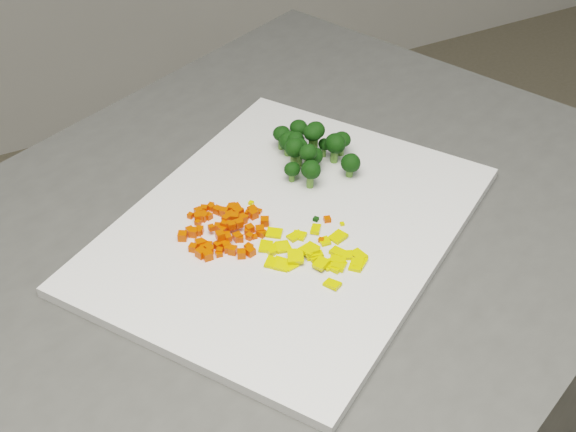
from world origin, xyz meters
name	(u,v)px	position (x,y,z in m)	size (l,w,h in m)	color
cutting_board	(288,227)	(-0.31, 0.30, 0.91)	(0.41, 0.32, 0.01)	white
carrot_pile	(224,223)	(-0.38, 0.32, 0.92)	(0.09, 0.09, 0.03)	#EC3302
pepper_pile	(312,250)	(-0.31, 0.25, 0.92)	(0.10, 0.10, 0.01)	yellow
broccoli_pile	(306,150)	(-0.25, 0.38, 0.94)	(0.11, 0.11, 0.05)	black
carrot_cube_0	(231,225)	(-0.37, 0.31, 0.92)	(0.01, 0.01, 0.01)	#EC3302
carrot_cube_1	(226,245)	(-0.38, 0.29, 0.91)	(0.01, 0.01, 0.01)	#EC3302
carrot_cube_2	(242,219)	(-0.35, 0.32, 0.92)	(0.01, 0.01, 0.01)	#EC3302
carrot_cube_3	(203,247)	(-0.41, 0.30, 0.91)	(0.01, 0.01, 0.01)	#EC3302
carrot_cube_4	(190,231)	(-0.41, 0.33, 0.91)	(0.01, 0.01, 0.01)	#EC3302
carrot_cube_5	(224,212)	(-0.36, 0.34, 0.91)	(0.01, 0.01, 0.01)	#EC3302
carrot_cube_6	(211,228)	(-0.39, 0.32, 0.92)	(0.01, 0.01, 0.01)	#EC3302
carrot_cube_7	(251,228)	(-0.35, 0.31, 0.91)	(0.01, 0.01, 0.01)	#EC3302
carrot_cube_8	(225,226)	(-0.37, 0.32, 0.91)	(0.01, 0.01, 0.01)	#EC3302
carrot_cube_9	(211,205)	(-0.37, 0.36, 0.91)	(0.01, 0.01, 0.01)	#EC3302
carrot_cube_10	(245,218)	(-0.35, 0.33, 0.91)	(0.01, 0.01, 0.01)	#EC3302
carrot_cube_11	(228,249)	(-0.39, 0.29, 0.91)	(0.01, 0.01, 0.01)	#EC3302
carrot_cube_12	(199,217)	(-0.39, 0.35, 0.92)	(0.01, 0.01, 0.01)	#EC3302
carrot_cube_13	(231,208)	(-0.36, 0.35, 0.91)	(0.01, 0.01, 0.01)	#EC3302
carrot_cube_14	(231,216)	(-0.36, 0.34, 0.91)	(0.01, 0.01, 0.01)	#EC3302
carrot_cube_15	(248,232)	(-0.36, 0.31, 0.91)	(0.01, 0.01, 0.01)	#EC3302
carrot_cube_16	(240,223)	(-0.36, 0.31, 0.92)	(0.01, 0.01, 0.01)	#EC3302
carrot_cube_17	(198,223)	(-0.40, 0.34, 0.91)	(0.01, 0.01, 0.01)	#EC3302
carrot_cube_18	(217,210)	(-0.37, 0.35, 0.91)	(0.01, 0.01, 0.01)	#EC3302
carrot_cube_19	(241,254)	(-0.38, 0.28, 0.91)	(0.01, 0.01, 0.01)	#EC3302
carrot_cube_20	(249,248)	(-0.37, 0.28, 0.91)	(0.01, 0.01, 0.01)	#EC3302
carrot_cube_21	(238,212)	(-0.35, 0.34, 0.92)	(0.01, 0.01, 0.01)	#EC3302
carrot_cube_22	(203,214)	(-0.39, 0.35, 0.91)	(0.01, 0.01, 0.01)	#EC3302
carrot_cube_23	(193,233)	(-0.41, 0.33, 0.92)	(0.01, 0.01, 0.01)	#EC3302
carrot_cube_24	(200,230)	(-0.40, 0.33, 0.91)	(0.01, 0.01, 0.01)	#EC3302
carrot_cube_25	(238,237)	(-0.37, 0.30, 0.91)	(0.01, 0.01, 0.01)	#EC3302
carrot_cube_26	(218,245)	(-0.39, 0.30, 0.91)	(0.01, 0.01, 0.01)	#EC3302
carrot_cube_27	(211,207)	(-0.37, 0.36, 0.91)	(0.01, 0.01, 0.01)	#EC3302
carrot_cube_28	(225,225)	(-0.37, 0.33, 0.91)	(0.01, 0.01, 0.01)	#EC3302
carrot_cube_29	(260,230)	(-0.34, 0.30, 0.92)	(0.01, 0.01, 0.01)	#EC3302
carrot_cube_30	(198,232)	(-0.40, 0.33, 0.91)	(0.01, 0.01, 0.01)	#EC3302
carrot_cube_31	(223,230)	(-0.38, 0.32, 0.92)	(0.01, 0.01, 0.01)	#EC3302
carrot_cube_32	(225,224)	(-0.37, 0.32, 0.92)	(0.01, 0.01, 0.01)	#EC3302
carrot_cube_33	(265,222)	(-0.33, 0.31, 0.92)	(0.01, 0.01, 0.01)	#EC3302
carrot_cube_34	(232,225)	(-0.37, 0.31, 0.92)	(0.01, 0.01, 0.01)	#EC3302
carrot_cube_35	(226,219)	(-0.37, 0.33, 0.92)	(0.01, 0.01, 0.01)	#EC3302
carrot_cube_36	(253,214)	(-0.34, 0.33, 0.92)	(0.01, 0.01, 0.01)	#EC3302
carrot_cube_37	(236,208)	(-0.35, 0.35, 0.91)	(0.01, 0.01, 0.01)	#EC3302
carrot_cube_38	(250,237)	(-0.36, 0.30, 0.91)	(0.01, 0.01, 0.01)	#EC3302
carrot_cube_39	(201,253)	(-0.41, 0.30, 0.92)	(0.01, 0.01, 0.01)	#EC3302
carrot_cube_40	(227,235)	(-0.38, 0.31, 0.91)	(0.01, 0.01, 0.01)	#EC3302
carrot_cube_41	(204,209)	(-0.38, 0.36, 0.91)	(0.01, 0.01, 0.01)	#EC3302
carrot_cube_42	(209,216)	(-0.38, 0.35, 0.91)	(0.01, 0.01, 0.01)	#EC3302
carrot_cube_43	(239,223)	(-0.36, 0.31, 0.92)	(0.01, 0.01, 0.01)	#EC3302
carrot_cube_44	(182,236)	(-0.42, 0.33, 0.92)	(0.01, 0.01, 0.01)	#EC3302
carrot_cube_45	(198,212)	(-0.39, 0.36, 0.91)	(0.01, 0.01, 0.01)	#EC3302
carrot_cube_46	(248,213)	(-0.34, 0.33, 0.91)	(0.01, 0.01, 0.01)	#EC3302
carrot_cube_47	(233,250)	(-0.38, 0.28, 0.91)	(0.01, 0.01, 0.01)	#EC3302
carrot_cube_48	(210,250)	(-0.40, 0.30, 0.91)	(0.01, 0.01, 0.01)	#EC3302
carrot_cube_49	(220,251)	(-0.39, 0.29, 0.91)	(0.01, 0.01, 0.01)	#EC3302
carrot_cube_50	(200,244)	(-0.41, 0.31, 0.92)	(0.01, 0.01, 0.01)	#EC3302
carrot_cube_51	(223,226)	(-0.37, 0.32, 0.91)	(0.01, 0.01, 0.01)	#EC3302
carrot_cube_52	(230,216)	(-0.36, 0.34, 0.92)	(0.01, 0.01, 0.01)	#EC3302
carrot_cube_53	(203,217)	(-0.39, 0.35, 0.91)	(0.01, 0.01, 0.01)	#EC3302
carrot_cube_54	(248,251)	(-0.37, 0.28, 0.91)	(0.01, 0.01, 0.01)	#EC3302
carrot_cube_55	(234,210)	(-0.35, 0.34, 0.91)	(0.01, 0.01, 0.01)	#EC3302
carrot_cube_56	(253,211)	(-0.34, 0.33, 0.92)	(0.01, 0.01, 0.01)	#EC3302
carrot_cube_57	(209,248)	(-0.40, 0.30, 0.91)	(0.01, 0.01, 0.01)	#EC3302
carrot_cube_58	(193,248)	(-0.42, 0.31, 0.91)	(0.01, 0.01, 0.01)	#EC3302
carrot_cube_59	(209,245)	(-0.40, 0.30, 0.91)	(0.01, 0.01, 0.01)	#EC3302
carrot_cube_60	(203,243)	(-0.40, 0.31, 0.91)	(0.01, 0.01, 0.01)	#EC3302
carrot_cube_61	(262,233)	(-0.34, 0.30, 0.91)	(0.01, 0.01, 0.01)	#EC3302
carrot_cube_62	(220,236)	(-0.39, 0.30, 0.92)	(0.01, 0.01, 0.01)	#EC3302
carrot_cube_63	(208,255)	(-0.41, 0.29, 0.92)	(0.01, 0.01, 0.01)	#EC3302
carrot_cube_64	(256,215)	(-0.34, 0.33, 0.91)	(0.01, 0.01, 0.01)	#EC3302
carrot_cube_65	(234,217)	(-0.36, 0.33, 0.92)	(0.01, 0.01, 0.01)	#EC3302
carrot_cube_66	(250,252)	(-0.37, 0.27, 0.91)	(0.01, 0.01, 0.01)	#EC3302
carrot_cube_67	(218,226)	(-0.38, 0.33, 0.91)	(0.01, 0.01, 0.01)	#EC3302
carrot_cube_68	(240,239)	(-0.37, 0.30, 0.91)	(0.01, 0.01, 0.01)	#EC3302
carrot_cube_69	(190,216)	(-0.40, 0.36, 0.91)	(0.01, 0.01, 0.01)	#EC3302
carrot_cube_70	(235,213)	(-0.35, 0.34, 0.91)	(0.01, 0.01, 0.01)	#EC3302
carrot_cube_71	(250,229)	(-0.35, 0.31, 0.91)	(0.01, 0.01, 0.01)	#EC3302
carrot_cube_72	(228,238)	(-0.38, 0.30, 0.92)	(0.01, 0.01, 0.01)	#EC3302
carrot_cube_73	(233,207)	(-0.35, 0.35, 0.91)	(0.01, 0.01, 0.01)	#EC3302
pepper_chunk_0	(360,263)	(-0.28, 0.21, 0.91)	(0.02, 0.01, 0.00)	yellow
pepper_chunk_1	(296,236)	(-0.31, 0.28, 0.91)	(0.02, 0.01, 0.00)	yellow
pepper_chunk_2	(284,246)	(-0.33, 0.27, 0.91)	(0.01, 0.02, 0.00)	yellow
pepper_chunk_3	(299,236)	(-0.31, 0.28, 0.91)	(0.01, 0.01, 0.00)	yellow
pepper_chunk_4	(290,265)	(-0.34, 0.24, 0.91)	(0.01, 0.01, 0.00)	yellow
pepper_chunk_5	(332,284)	(-0.32, 0.20, 0.91)	(0.01, 0.02, 0.00)	yellow
pepper_chunk_6	(282,266)	(-0.35, 0.24, 0.91)	(0.01, 0.01, 0.00)	yellow
pepper_chunk_7	(274,233)	(-0.33, 0.29, 0.91)	(0.02, 0.01, 0.00)	yellow
pepper_chunk_8	(282,263)	(-0.35, 0.25, 0.91)	(0.02, 0.01, 0.00)	yellow
pepper_chunk_9	(339,260)	(-0.29, 0.23, 0.91)	(0.01, 0.01, 0.00)	yellow
pepper_chunk_10	(310,249)	(-0.31, 0.25, 0.92)	(0.02, 0.01, 0.00)	yellow
pepper_chunk_11	(311,250)	(-0.31, 0.25, 0.92)	(0.01, 0.02, 0.00)	yellow
pepper_chunk_12	(359,255)	(-0.27, 0.22, 0.91)	(0.02, 0.01, 0.00)	yellow
pepper_chunk_13	(321,264)	(-0.31, 0.23, 0.92)	(0.01, 0.01, 0.00)	yellow
pepper_chunk_14	(347,255)	(-0.28, 0.23, 0.91)	(0.01, 0.01, 0.00)	yellow
pepper_chunk_15	(331,264)	(-0.30, 0.22, 0.91)	(0.01, 0.01, 0.00)	yellow
pepper_chunk_16	(314,252)	(-0.31, 0.24, 0.92)	(0.01, 0.01, 0.00)	yellow
pepper_chunk_17	(295,256)	(-0.33, 0.25, 0.92)	(0.02, 0.02, 0.00)	yellow
pepper_chunk_18	(316,229)	(-0.29, 0.28, 0.91)	(0.02, 0.01, 0.00)	yellow
pepper_chunk_19	(325,241)	(-0.29, 0.26, 0.91)	(0.01, 0.01, 0.00)	yellow
pepper_chunk_20	(275,249)	(-0.34, 0.27, 0.91)	(0.02, 0.01, 0.00)	yellow
pepper_chunk_21	(339,265)	(-0.30, 0.22, 0.91)	(0.01, 0.01, 0.00)	yellow
pepper_chunk_22	(337,260)	(-0.30, 0.23, 0.91)	(0.01, 0.01, 0.00)	yellow
pepper_chunk_23	(356,265)	(-0.28, 0.21, 0.91)	(0.02, 0.01, 0.00)	yellow
pepper_chunk_24	(272,263)	(-0.35, 0.25, 0.91)	(0.01, 0.02, 0.00)	yellow
pepper_chunk_25	(338,252)	(-0.29, 0.24, 0.91)	(0.02, 0.01, 0.00)	yellow
pepper_chunk_26	(314,255)	(-0.31, 0.24, 0.91)	(0.02, 0.01, 0.00)	yellow
pepper_chunk_27	(266,246)	(-0.35, 0.28, 0.91)	(0.02, 0.01, 0.00)	yellow
pepper_chunk_28	(282,248)	(-0.34, 0.27, 0.91)	(0.01, 0.01, 0.00)	yellow
pepper_chunk_29	(305,250)	(-0.32, 0.25, 0.92)	(0.01, 0.01, 0.00)	yellow
pepper_chunk_30	(338,237)	(-0.28, 0.26, 0.91)	(0.02, 0.01, 0.00)	yellow
pepper_chunk_31	(335,267)	(-0.30, 0.22, 0.91)	(0.01, 0.01, 0.00)	yellow
pepper_chunk_32	(313,255)	(-0.31, 0.24, 0.91)	(0.02, 0.01, 0.00)	yellow
broccoli_floret_0	(293,141)	(-0.24, 0.42, 0.92)	(0.02, 0.02, 0.02)	black
broccoli_floret_1	(324,148)	(-0.22, 0.39, 0.92)	(0.02, 0.02, 0.02)	black
broccoli_floret_2	(308,158)	(-0.26, 0.36, 0.94)	(0.03, 0.03, 0.03)	black
broccoli_floret_3	(310,174)	(-0.26, 0.35, 0.93)	(0.02, 0.02, 0.03)	black
broccoli_floret_4	(295,146)	(-0.25, 0.40, 0.93)	(0.03, 0.03, 0.03)	black
broccoli_floret_5	(288,144)	(-0.25, 0.41, 0.92)	(0.03, 0.03, 0.03)	black
broccoli_floret_6	(294,151)	(-0.26, 0.38, 0.94)	(0.03, 0.03, 0.03)	black
broccoli_floret_7	(281,138)	(-0.25, 0.43, 0.93)	(0.03, 0.03, 0.03)	black
broccoli_floret_8	(334,149)	(-0.21, 0.38, 0.93)	(0.03, 0.03, 0.03)	black
broccoli_floret_9	(312,138)	(-0.23, 0.39, 0.94)	(0.03, 0.03, 0.03)	black
broccoli_floret_10	(315,158)	(-0.24, 0.38, 0.92)	(0.02, 0.02, 0.02)	black
broccoli_floret_11	(298,134)	(-0.23, 0.42, 0.93)	(0.03, 0.03, 0.03)	black
broccoli_floret_12	(298,151)	(-0.26, 0.38, 0.93)	(0.03, 0.03, 0.03)	black
broccoli_floret_13	(310,175)	(-0.26, 0.35, 0.93)	(0.03, 0.03, 0.03)	black
broccoli_floret_14	(314,162)	(-0.24, 0.37, 0.93)	(0.02, 0.02, 0.03)	black
broccoli_floret_15	(350,166)	(-0.21, 0.34, 0.92)	(0.03, 0.03, 0.03)	black
broccoli_floret_16	(341,144)	(-0.20, 0.38, 0.93)	(0.03, 0.03, 0.03)	black
broccoli_floret_17	(315,137)	(-0.23, 0.39, 0.94)	(0.03, 0.03, 0.03)	black
broccoli_floret_18	(292,172)	(-0.27, 0.37, 0.92)	(0.03, 0.03, 0.02)	black
broccoli_floret_19	(293,142)	(-0.24, 0.42, 0.92)	(0.03, 0.03, 0.02)	black
broccoli_floret_20	(300,158)	(-0.25, 0.39, 0.92)	(0.02, 0.02, 0.02)	black
stray_bit_0	(259,211)	(-0.33, 0.33, 0.91)	(0.01, 0.01, 0.00)	#EC3302
stray_bit_1	(342,224)	(-0.26, 0.27, 0.91)	(0.00, 0.00, 0.00)	yellow
stray_bit_2	(254,237)	(-0.35, 0.30, 0.91)	(0.01, 0.01, 0.00)	#EC3302
stray_bit_3	(321,240)	(-0.29, 0.26, 0.91)	(0.01, 0.01, 0.00)	#EC3302
stray_bit_4	(316,219)	(-0.28, 0.29, 0.91)	(0.01, 0.01, 0.00)	black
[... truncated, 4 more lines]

